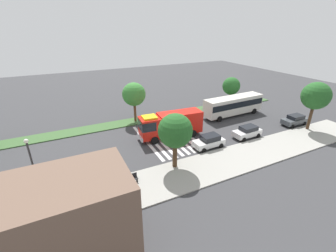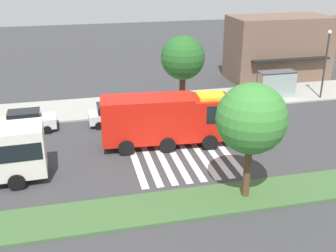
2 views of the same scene
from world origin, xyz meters
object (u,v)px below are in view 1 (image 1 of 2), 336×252
at_px(sidewalk_tree_west, 175,131).
at_px(median_tree_west, 134,94).
at_px(parked_car_mid, 247,132).
at_px(parked_car_west, 295,120).
at_px(parked_car_east, 209,141).
at_px(bench_near_shelter, 130,179).
at_px(fire_truck, 169,124).
at_px(street_lamp, 33,166).
at_px(median_tree_far_west, 231,86).
at_px(sidewalk_tree_far_west, 316,96).
at_px(transit_bus, 233,104).
at_px(bus_stop_shelter, 87,179).

distance_m(sidewalk_tree_west, median_tree_west, 14.97).
bearing_deg(parked_car_mid, parked_car_west, 178.40).
distance_m(parked_car_east, bench_near_shelter, 12.13).
xyz_separation_m(fire_truck, street_lamp, (16.40, 6.76, 1.79)).
xyz_separation_m(median_tree_far_west, median_tree_west, (20.11, -0.00, 0.85)).
bearing_deg(fire_truck, median_tree_west, -67.91).
bearing_deg(sidewalk_tree_west, bench_near_shelter, 6.29).
bearing_deg(sidewalk_tree_far_west, street_lamp, -0.62).
bearing_deg(median_tree_far_west, parked_car_west, 101.86).
height_order(parked_car_west, bench_near_shelter, parked_car_west).
distance_m(bench_near_shelter, sidewalk_tree_west, 6.83).
height_order(fire_truck, transit_bus, fire_truck).
bearing_deg(median_tree_west, street_lamp, 46.24).
bearing_deg(parked_car_east, bench_near_shelter, 12.42).
bearing_deg(parked_car_mid, sidewalk_tree_far_west, 166.43).
height_order(parked_car_east, bus_stop_shelter, bus_stop_shelter).
xyz_separation_m(bus_stop_shelter, street_lamp, (4.04, -1.03, 1.99)).
height_order(parked_car_mid, parked_car_east, parked_car_east).
bearing_deg(parked_car_west, parked_car_mid, 1.45).
bearing_deg(bus_stop_shelter, street_lamp, -14.29).
bearing_deg(street_lamp, sidewalk_tree_west, 178.31).
xyz_separation_m(transit_bus, bench_near_shelter, (22.57, 10.64, -1.45)).
height_order(fire_truck, bus_stop_shelter, fire_truck).
height_order(transit_bus, street_lamp, street_lamp).
bearing_deg(sidewalk_tree_far_west, parked_car_east, -7.34).
bearing_deg(median_tree_far_west, median_tree_west, -0.00).
distance_m(transit_bus, street_lamp, 32.15).
distance_m(parked_car_mid, street_lamp, 26.80).
bearing_deg(median_tree_west, parked_car_east, 114.80).
bearing_deg(median_tree_far_west, sidewalk_tree_far_west, 100.89).
relative_size(bench_near_shelter, sidewalk_tree_far_west, 0.22).
relative_size(fire_truck, sidewalk_tree_west, 1.48).
bearing_deg(bench_near_shelter, median_tree_west, -110.75).
distance_m(transit_bus, median_tree_far_west, 6.28).
bearing_deg(transit_bus, fire_truck, -170.61).
xyz_separation_m(parked_car_east, sidewalk_tree_far_west, (-17.09, 2.20, 4.54)).
relative_size(parked_car_west, median_tree_far_west, 0.79).
distance_m(fire_truck, parked_car_east, 6.15).
height_order(street_lamp, median_tree_far_west, street_lamp).
bearing_deg(fire_truck, sidewalk_tree_west, 72.94).
height_order(fire_truck, street_lamp, street_lamp).
bearing_deg(transit_bus, parked_car_west, -54.07).
bearing_deg(sidewalk_tree_far_west, parked_car_west, -84.82).
bearing_deg(bench_near_shelter, sidewalk_tree_west, -173.71).
xyz_separation_m(fire_truck, median_tree_west, (2.46, -7.80, 2.65)).
bearing_deg(bench_near_shelter, median_tree_far_west, -149.09).
bearing_deg(median_tree_far_west, parked_car_east, 41.93).
bearing_deg(bus_stop_shelter, fire_truck, -147.77).
distance_m(bench_near_shelter, median_tree_west, 17.16).
bearing_deg(median_tree_far_west, fire_truck, 23.85).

